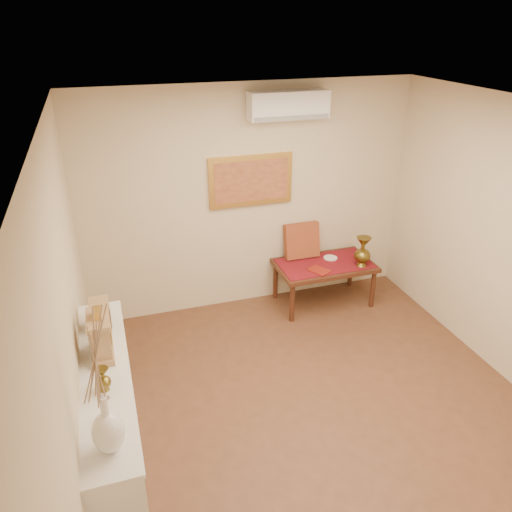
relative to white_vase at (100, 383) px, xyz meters
name	(u,v)px	position (x,y,z in m)	size (l,w,h in m)	color
floor	(323,417)	(1.82, 0.76, -1.49)	(4.50, 4.50, 0.00)	brown
ceiling	(347,119)	(1.82, 0.76, 1.21)	(4.50, 4.50, 0.00)	white
wall_back	(250,200)	(1.82, 3.01, -0.14)	(4.00, 0.02, 2.70)	beige
wall_left	(71,335)	(-0.18, 0.76, -0.14)	(0.02, 4.50, 2.70)	beige
white_vase	(100,383)	(0.00, 0.00, 0.00)	(0.20, 0.20, 1.03)	silver
candlestick	(108,410)	(0.00, 0.25, -0.42)	(0.09, 0.09, 0.19)	silver
brass_urn_small	(103,377)	(-0.01, 0.56, -0.40)	(0.11, 0.11, 0.24)	brown
table_cloth	(325,263)	(2.67, 2.64, -0.94)	(1.14, 0.59, 0.01)	maroon
brass_urn_tall	(363,249)	(3.07, 2.45, -0.71)	(0.20, 0.20, 0.45)	brown
plate	(330,258)	(2.79, 2.74, -0.93)	(0.17, 0.17, 0.01)	silver
menu	(319,270)	(2.51, 2.47, -0.93)	(0.18, 0.25, 0.01)	maroon
cushion	(302,241)	(2.46, 2.91, -0.71)	(0.44, 0.10, 0.44)	maroon
display_ledge	(113,422)	(-0.01, 0.76, -1.00)	(0.37, 2.02, 0.98)	silver
mantel_clock	(101,335)	(0.00, 0.99, -0.34)	(0.17, 0.36, 0.41)	tan
wooden_chest	(100,314)	(0.00, 1.38, -0.39)	(0.16, 0.21, 0.24)	tan
low_table	(324,268)	(2.67, 2.64, -1.01)	(1.20, 0.70, 0.55)	#472315
painting	(251,181)	(1.82, 2.98, 0.11)	(1.00, 0.06, 0.60)	gold
ac_unit	(288,105)	(2.22, 2.88, 0.96)	(0.90, 0.25, 0.30)	white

